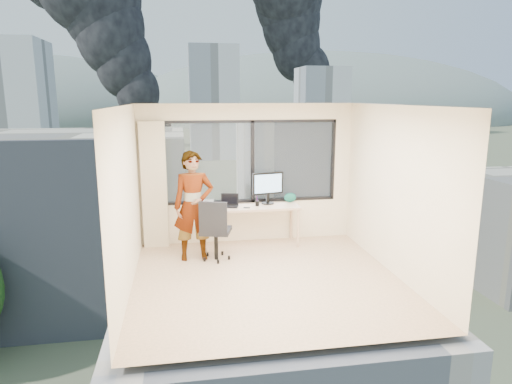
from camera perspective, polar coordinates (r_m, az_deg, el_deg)
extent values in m
cube|color=beige|center=(7.00, 1.37, -10.95)|extent=(4.00, 4.00, 0.01)
cube|color=white|center=(6.45, 1.49, 10.86)|extent=(4.00, 4.00, 0.01)
cube|color=beige|center=(4.72, 6.03, -5.67)|extent=(4.00, 0.01, 2.60)
cube|color=beige|center=(6.53, -16.08, -1.10)|extent=(0.01, 4.00, 2.60)
cube|color=beige|center=(7.24, 17.17, 0.08)|extent=(0.01, 4.00, 2.60)
cube|color=beige|center=(8.37, -12.71, 0.83)|extent=(0.45, 0.14, 2.30)
cube|color=tan|center=(8.41, -0.74, -4.25)|extent=(1.80, 0.60, 0.75)
imported|color=#2D2D33|center=(7.65, -7.86, -1.75)|extent=(0.70, 0.49, 1.85)
cube|color=white|center=(8.48, -6.37, -1.32)|extent=(0.33, 0.29, 0.07)
cube|color=black|center=(8.17, -1.17, -1.98)|extent=(0.12, 0.09, 0.01)
cylinder|color=black|center=(8.32, 0.16, -1.44)|extent=(0.09, 0.09, 0.09)
ellipsoid|color=#0C4D3C|center=(8.63, 4.32, -0.69)|extent=(0.24, 0.15, 0.18)
cube|color=#515B3D|center=(127.44, -8.86, 4.27)|extent=(400.00, 400.00, 0.04)
cube|color=beige|center=(38.40, -20.85, -3.52)|extent=(16.00, 12.00, 14.00)
cube|color=white|center=(47.07, 7.02, 1.18)|extent=(14.00, 13.00, 16.00)
cube|color=silver|center=(106.84, -28.28, 9.09)|extent=(14.00, 14.00, 28.00)
cube|color=silver|center=(126.68, -5.39, 11.12)|extent=(13.00, 13.00, 30.00)
cube|color=silver|center=(153.50, 8.20, 10.44)|extent=(15.00, 15.00, 26.00)
ellipsoid|color=slate|center=(342.07, 7.86, 9.04)|extent=(300.00, 220.00, 96.00)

